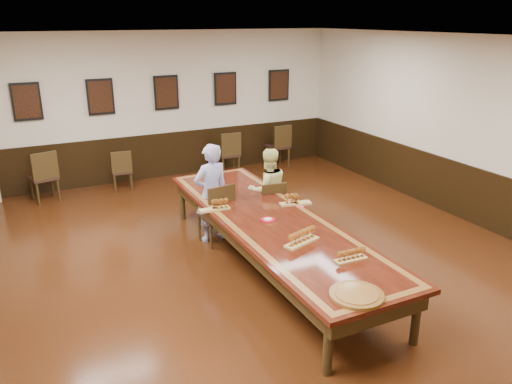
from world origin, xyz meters
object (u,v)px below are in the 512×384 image
chair_man (215,213)px  spare_chair_d (278,145)px  person_woman (268,190)px  spare_chair_b (122,170)px  spare_chair_c (228,153)px  chair_woman (270,206)px  person_man (211,193)px  spare_chair_a (43,176)px  conference_table (271,228)px  carved_platter (357,295)px

chair_man → spare_chair_d: 4.59m
chair_man → person_woman: size_ratio=0.71×
spare_chair_b → spare_chair_d: spare_chair_d is taller
spare_chair_b → spare_chair_c: spare_chair_c is taller
chair_woman → person_man: bearing=-0.6°
spare_chair_d → person_woman: (-2.03, -3.38, 0.20)m
chair_man → spare_chair_a: bearing=-63.2°
spare_chair_b → conference_table: (1.20, -4.46, 0.18)m
person_woman → spare_chair_a: bearing=-37.5°
spare_chair_d → person_man: person_man is taller
chair_woman → spare_chair_d: 4.03m
spare_chair_b → conference_table: 4.62m
chair_woman → spare_chair_b: 3.76m
conference_table → person_man: bearing=108.2°
chair_man → carved_platter: (0.21, -3.38, 0.27)m
spare_chair_d → carved_platter: 7.39m
carved_platter → person_woman: bearing=77.3°
person_man → conference_table: (0.42, -1.27, -0.20)m
chair_man → spare_chair_b: (-0.80, 3.30, -0.07)m
person_woman → conference_table: bearing=71.3°
chair_man → person_woman: (0.99, 0.07, 0.21)m
person_man → chair_woman: bearing=164.4°
carved_platter → person_man: bearing=93.7°
spare_chair_a → spare_chair_c: bearing=168.0°
chair_woman → chair_man: bearing=5.5°
person_man → spare_chair_b: bearing=-84.5°
spare_chair_d → carved_platter: spare_chair_d is taller
chair_woman → spare_chair_b: bearing=-55.2°
conference_table → chair_man: bearing=109.1°
spare_chair_b → person_man: 3.31m
spare_chair_a → person_woman: (3.30, -3.22, 0.20)m
carved_platter → chair_woman: bearing=77.2°
spare_chair_d → person_man: 4.53m
chair_man → spare_chair_a: (-2.32, 3.29, 0.01)m
chair_woman → spare_chair_c: 3.43m
spare_chair_a → carved_platter: (2.53, -6.68, 0.26)m
chair_woman → spare_chair_a: size_ratio=0.89×
chair_woman → spare_chair_c: (0.68, 3.37, 0.04)m
spare_chair_c → person_woman: bearing=81.8°
spare_chair_a → conference_table: bearing=108.6°
spare_chair_a → spare_chair_c: spare_chair_a is taller
chair_woman → conference_table: chair_woman is taller
spare_chair_b → carved_platter: bearing=104.7°
chair_man → spare_chair_c: (1.66, 3.34, -0.00)m
person_woman → carved_platter: person_woman is taller
spare_chair_b → person_woman: person_woman is taller
spare_chair_a → person_woman: person_woman is taller
carved_platter → conference_table: bearing=85.1°
chair_man → spare_chair_b: chair_man is taller
spare_chair_a → spare_chair_c: (3.97, 0.05, -0.01)m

